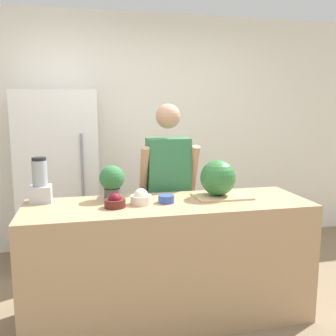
{
  "coord_description": "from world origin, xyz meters",
  "views": [
    {
      "loc": [
        -0.59,
        -2.25,
        1.59
      ],
      "look_at": [
        0.0,
        0.37,
        1.15
      ],
      "focal_mm": 40.0,
      "sensor_mm": 36.0,
      "label": 1
    }
  ],
  "objects_px": {
    "refrigerator": "(60,179)",
    "watermelon": "(218,178)",
    "person": "(168,194)",
    "bowl_cherries": "(115,202)",
    "potted_plant": "(112,181)",
    "blender": "(40,184)",
    "bowl_small_blue": "(166,199)",
    "bowl_cream": "(141,198)"
  },
  "relations": [
    {
      "from": "refrigerator",
      "to": "watermelon",
      "type": "bearing_deg",
      "value": -43.27
    },
    {
      "from": "person",
      "to": "potted_plant",
      "type": "relative_size",
      "value": 6.19
    },
    {
      "from": "watermelon",
      "to": "blender",
      "type": "relative_size",
      "value": 0.83
    },
    {
      "from": "refrigerator",
      "to": "watermelon",
      "type": "height_order",
      "value": "refrigerator"
    },
    {
      "from": "person",
      "to": "bowl_cherries",
      "type": "height_order",
      "value": "person"
    },
    {
      "from": "bowl_cherries",
      "to": "bowl_small_blue",
      "type": "bearing_deg",
      "value": 7.24
    },
    {
      "from": "bowl_small_blue",
      "to": "potted_plant",
      "type": "relative_size",
      "value": 0.45
    },
    {
      "from": "bowl_small_blue",
      "to": "blender",
      "type": "xyz_separation_m",
      "value": [
        -0.89,
        0.22,
        0.11
      ]
    },
    {
      "from": "watermelon",
      "to": "bowl_cherries",
      "type": "bearing_deg",
      "value": -170.57
    },
    {
      "from": "refrigerator",
      "to": "bowl_cherries",
      "type": "xyz_separation_m",
      "value": [
        0.45,
        -1.31,
        0.07
      ]
    },
    {
      "from": "bowl_cream",
      "to": "potted_plant",
      "type": "height_order",
      "value": "potted_plant"
    },
    {
      "from": "watermelon",
      "to": "potted_plant",
      "type": "height_order",
      "value": "watermelon"
    },
    {
      "from": "watermelon",
      "to": "potted_plant",
      "type": "distance_m",
      "value": 0.81
    },
    {
      "from": "potted_plant",
      "to": "refrigerator",
      "type": "bearing_deg",
      "value": 112.35
    },
    {
      "from": "watermelon",
      "to": "blender",
      "type": "bearing_deg",
      "value": 174.04
    },
    {
      "from": "bowl_cream",
      "to": "bowl_small_blue",
      "type": "relative_size",
      "value": 1.28
    },
    {
      "from": "bowl_cream",
      "to": "bowl_small_blue",
      "type": "xyz_separation_m",
      "value": [
        0.18,
        0.0,
        -0.02
      ]
    },
    {
      "from": "bowl_cherries",
      "to": "blender",
      "type": "relative_size",
      "value": 0.44
    },
    {
      "from": "refrigerator",
      "to": "bowl_cherries",
      "type": "bearing_deg",
      "value": -71.18
    },
    {
      "from": "person",
      "to": "bowl_small_blue",
      "type": "distance_m",
      "value": 0.54
    },
    {
      "from": "bowl_small_blue",
      "to": "blender",
      "type": "bearing_deg",
      "value": 165.93
    },
    {
      "from": "person",
      "to": "potted_plant",
      "type": "distance_m",
      "value": 0.64
    },
    {
      "from": "watermelon",
      "to": "bowl_cream",
      "type": "bearing_deg",
      "value": -171.95
    },
    {
      "from": "refrigerator",
      "to": "bowl_small_blue",
      "type": "relative_size",
      "value": 14.75
    },
    {
      "from": "blender",
      "to": "potted_plant",
      "type": "height_order",
      "value": "blender"
    },
    {
      "from": "bowl_cherries",
      "to": "bowl_cream",
      "type": "height_order",
      "value": "bowl_cream"
    },
    {
      "from": "person",
      "to": "bowl_cherries",
      "type": "bearing_deg",
      "value": -131.97
    },
    {
      "from": "bowl_small_blue",
      "to": "potted_plant",
      "type": "bearing_deg",
      "value": 154.64
    },
    {
      "from": "watermelon",
      "to": "bowl_cream",
      "type": "relative_size",
      "value": 1.83
    },
    {
      "from": "blender",
      "to": "refrigerator",
      "type": "bearing_deg",
      "value": 86.1
    },
    {
      "from": "bowl_cherries",
      "to": "blender",
      "type": "height_order",
      "value": "blender"
    },
    {
      "from": "person",
      "to": "watermelon",
      "type": "distance_m",
      "value": 0.56
    },
    {
      "from": "refrigerator",
      "to": "blender",
      "type": "height_order",
      "value": "refrigerator"
    },
    {
      "from": "watermelon",
      "to": "bowl_cherries",
      "type": "height_order",
      "value": "watermelon"
    },
    {
      "from": "refrigerator",
      "to": "blender",
      "type": "relative_size",
      "value": 5.24
    },
    {
      "from": "bowl_small_blue",
      "to": "potted_plant",
      "type": "distance_m",
      "value": 0.43
    },
    {
      "from": "watermelon",
      "to": "bowl_cream",
      "type": "height_order",
      "value": "watermelon"
    },
    {
      "from": "person",
      "to": "potted_plant",
      "type": "xyz_separation_m",
      "value": [
        -0.51,
        -0.34,
        0.21
      ]
    },
    {
      "from": "watermelon",
      "to": "blender",
      "type": "xyz_separation_m",
      "value": [
        -1.32,
        0.14,
        -0.01
      ]
    },
    {
      "from": "potted_plant",
      "to": "watermelon",
      "type": "bearing_deg",
      "value": -6.54
    },
    {
      "from": "refrigerator",
      "to": "watermelon",
      "type": "distance_m",
      "value": 1.72
    },
    {
      "from": "bowl_cherries",
      "to": "potted_plant",
      "type": "height_order",
      "value": "potted_plant"
    }
  ]
}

